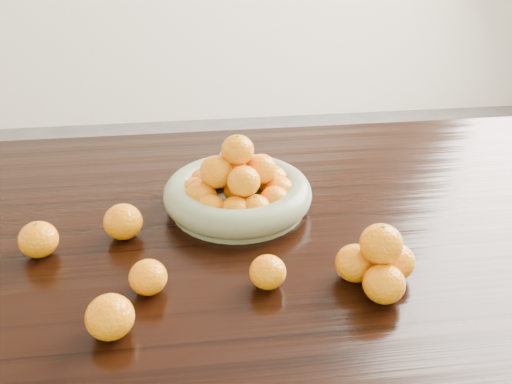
{
  "coord_description": "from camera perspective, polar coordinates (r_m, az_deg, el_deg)",
  "views": [
    {
      "loc": [
        -0.14,
        -1.01,
        1.38
      ],
      "look_at": [
        -0.02,
        -0.02,
        0.83
      ],
      "focal_mm": 40.0,
      "sensor_mm": 36.0,
      "label": 1
    }
  ],
  "objects": [
    {
      "name": "loose_orange_1",
      "position": [
        1.0,
        -10.74,
        -8.37
      ],
      "size": [
        0.07,
        0.07,
        0.06
      ],
      "primitive_type": "ellipsoid",
      "color": "orange",
      "rests_on": "dining_table"
    },
    {
      "name": "loose_orange_2",
      "position": [
        1.0,
        1.18,
        -8.01
      ],
      "size": [
        0.06,
        0.06,
        0.06
      ],
      "primitive_type": "ellipsoid",
      "color": "orange",
      "rests_on": "dining_table"
    },
    {
      "name": "dining_table",
      "position": [
        1.25,
        0.69,
        -6.35
      ],
      "size": [
        2.0,
        1.0,
        0.75
      ],
      "color": "black",
      "rests_on": "ground"
    },
    {
      "name": "loose_orange_0",
      "position": [
        1.15,
        -20.92,
        -4.46
      ],
      "size": [
        0.07,
        0.07,
        0.07
      ],
      "primitive_type": "ellipsoid",
      "color": "orange",
      "rests_on": "dining_table"
    },
    {
      "name": "fruit_bowl",
      "position": [
        1.22,
        -1.8,
        0.22
      ],
      "size": [
        0.32,
        0.32,
        0.17
      ],
      "rotation": [
        0.0,
        0.0,
        -0.36
      ],
      "color": "gray",
      "rests_on": "dining_table"
    },
    {
      "name": "orange_pyramid",
      "position": [
        1.01,
        12.17,
        -6.92
      ],
      "size": [
        0.14,
        0.14,
        0.12
      ],
      "rotation": [
        0.0,
        0.0,
        -0.06
      ],
      "color": "orange",
      "rests_on": "dining_table"
    },
    {
      "name": "loose_orange_4",
      "position": [
        0.93,
        -14.39,
        -12.01
      ],
      "size": [
        0.08,
        0.08,
        0.07
      ],
      "primitive_type": "ellipsoid",
      "color": "orange",
      "rests_on": "dining_table"
    },
    {
      "name": "loose_orange_3",
      "position": [
        1.16,
        -13.16,
        -2.92
      ],
      "size": [
        0.08,
        0.08,
        0.07
      ],
      "primitive_type": "ellipsoid",
      "color": "orange",
      "rests_on": "dining_table"
    }
  ]
}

